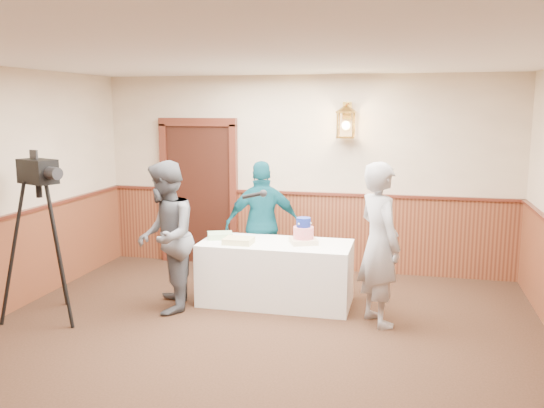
{
  "coord_description": "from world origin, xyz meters",
  "views": [
    {
      "loc": [
        1.45,
        -4.63,
        2.36
      ],
      "look_at": [
        -0.06,
        1.7,
        1.25
      ],
      "focal_mm": 38.0,
      "sensor_mm": 36.0,
      "label": 1
    }
  ],
  "objects_px": {
    "assistant_p": "(263,225)",
    "tiered_cake": "(303,233)",
    "sheet_cake_yellow": "(239,241)",
    "sheet_cake_green": "(220,235)",
    "display_table": "(276,273)",
    "interviewer": "(165,237)",
    "tv_camera_rig": "(43,249)",
    "baker": "(379,244)"
  },
  "relations": [
    {
      "from": "baker",
      "to": "interviewer",
      "type": "bearing_deg",
      "value": 60.31
    },
    {
      "from": "tv_camera_rig",
      "to": "assistant_p",
      "type": "bearing_deg",
      "value": 62.8
    },
    {
      "from": "baker",
      "to": "tv_camera_rig",
      "type": "xyz_separation_m",
      "value": [
        -3.62,
        -0.73,
        -0.09
      ]
    },
    {
      "from": "display_table",
      "to": "baker",
      "type": "xyz_separation_m",
      "value": [
        1.24,
        -0.39,
        0.52
      ]
    },
    {
      "from": "tiered_cake",
      "to": "sheet_cake_yellow",
      "type": "bearing_deg",
      "value": -165.75
    },
    {
      "from": "tiered_cake",
      "to": "tv_camera_rig",
      "type": "bearing_deg",
      "value": -157.0
    },
    {
      "from": "tiered_cake",
      "to": "sheet_cake_green",
      "type": "relative_size",
      "value": 1.31
    },
    {
      "from": "sheet_cake_yellow",
      "to": "tv_camera_rig",
      "type": "relative_size",
      "value": 0.19
    },
    {
      "from": "tiered_cake",
      "to": "tv_camera_rig",
      "type": "relative_size",
      "value": 0.22
    },
    {
      "from": "display_table",
      "to": "interviewer",
      "type": "xyz_separation_m",
      "value": [
        -1.18,
        -0.54,
        0.5
      ]
    },
    {
      "from": "baker",
      "to": "tiered_cake",
      "type": "bearing_deg",
      "value": 31.86
    },
    {
      "from": "tiered_cake",
      "to": "tv_camera_rig",
      "type": "xyz_separation_m",
      "value": [
        -2.71,
        -1.15,
        -0.06
      ]
    },
    {
      "from": "tv_camera_rig",
      "to": "sheet_cake_green",
      "type": "bearing_deg",
      "value": 58.54
    },
    {
      "from": "sheet_cake_yellow",
      "to": "baker",
      "type": "xyz_separation_m",
      "value": [
        1.65,
        -0.23,
        0.11
      ]
    },
    {
      "from": "display_table",
      "to": "tiered_cake",
      "type": "distance_m",
      "value": 0.6
    },
    {
      "from": "interviewer",
      "to": "tv_camera_rig",
      "type": "relative_size",
      "value": 0.97
    },
    {
      "from": "sheet_cake_green",
      "to": "assistant_p",
      "type": "relative_size",
      "value": 0.18
    },
    {
      "from": "display_table",
      "to": "sheet_cake_green",
      "type": "distance_m",
      "value": 0.83
    },
    {
      "from": "sheet_cake_yellow",
      "to": "assistant_p",
      "type": "bearing_deg",
      "value": 81.83
    },
    {
      "from": "display_table",
      "to": "tv_camera_rig",
      "type": "distance_m",
      "value": 2.66
    },
    {
      "from": "sheet_cake_green",
      "to": "baker",
      "type": "height_order",
      "value": "baker"
    },
    {
      "from": "sheet_cake_green",
      "to": "sheet_cake_yellow",
      "type": "bearing_deg",
      "value": -35.46
    },
    {
      "from": "assistant_p",
      "to": "tv_camera_rig",
      "type": "xyz_separation_m",
      "value": [
        -2.07,
        -1.71,
        -0.03
      ]
    },
    {
      "from": "baker",
      "to": "assistant_p",
      "type": "relative_size",
      "value": 1.07
    },
    {
      "from": "tiered_cake",
      "to": "interviewer",
      "type": "relative_size",
      "value": 0.22
    },
    {
      "from": "sheet_cake_green",
      "to": "tv_camera_rig",
      "type": "bearing_deg",
      "value": -144.69
    },
    {
      "from": "sheet_cake_yellow",
      "to": "sheet_cake_green",
      "type": "height_order",
      "value": "same"
    },
    {
      "from": "interviewer",
      "to": "sheet_cake_yellow",
      "type": "bearing_deg",
      "value": 97.57
    },
    {
      "from": "tiered_cake",
      "to": "interviewer",
      "type": "height_order",
      "value": "interviewer"
    },
    {
      "from": "tiered_cake",
      "to": "assistant_p",
      "type": "relative_size",
      "value": 0.24
    },
    {
      "from": "assistant_p",
      "to": "interviewer",
      "type": "bearing_deg",
      "value": 33.31
    },
    {
      "from": "assistant_p",
      "to": "tiered_cake",
      "type": "bearing_deg",
      "value": 119.59
    },
    {
      "from": "sheet_cake_green",
      "to": "assistant_p",
      "type": "bearing_deg",
      "value": 52.52
    },
    {
      "from": "sheet_cake_green",
      "to": "assistant_p",
      "type": "distance_m",
      "value": 0.68
    },
    {
      "from": "sheet_cake_green",
      "to": "interviewer",
      "type": "distance_m",
      "value": 0.76
    },
    {
      "from": "assistant_p",
      "to": "tv_camera_rig",
      "type": "relative_size",
      "value": 0.93
    },
    {
      "from": "sheet_cake_yellow",
      "to": "baker",
      "type": "distance_m",
      "value": 1.67
    },
    {
      "from": "interviewer",
      "to": "baker",
      "type": "height_order",
      "value": "baker"
    },
    {
      "from": "interviewer",
      "to": "tiered_cake",
      "type": "bearing_deg",
      "value": 91.71
    },
    {
      "from": "sheet_cake_green",
      "to": "baker",
      "type": "distance_m",
      "value": 2.01
    },
    {
      "from": "interviewer",
      "to": "sheet_cake_green",
      "type": "bearing_deg",
      "value": 123.35
    },
    {
      "from": "display_table",
      "to": "tv_camera_rig",
      "type": "height_order",
      "value": "tv_camera_rig"
    }
  ]
}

